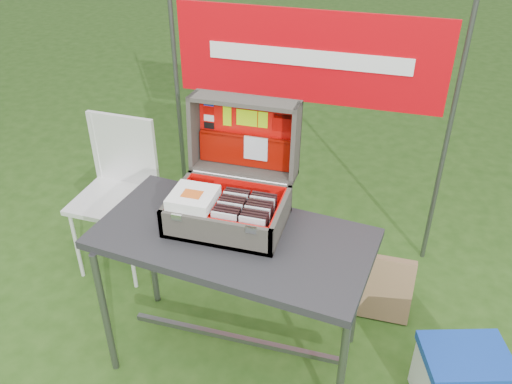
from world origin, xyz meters
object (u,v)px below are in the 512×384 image
(chair, at_px, (113,201))
(cooler, at_px, (460,379))
(table, at_px, (234,299))
(cardboard_box, at_px, (379,288))
(suitcase, at_px, (231,171))

(chair, bearing_deg, cooler, -12.11)
(table, relative_size, cardboard_box, 3.31)
(cooler, xyz_separation_m, cardboard_box, (-0.43, 0.52, 0.02))
(table, height_order, suitcase, suitcase)
(table, height_order, cardboard_box, table)
(suitcase, distance_m, chair, 1.14)
(chair, bearing_deg, suitcase, -20.94)
(suitcase, bearing_deg, cooler, -6.71)
(table, distance_m, cardboard_box, 0.90)
(cooler, relative_size, chair, 0.41)
(cardboard_box, bearing_deg, chair, 179.61)
(cooler, relative_size, cardboard_box, 1.02)
(table, xyz_separation_m, suitcase, (-0.05, 0.14, 0.67))
(cardboard_box, bearing_deg, table, -143.78)
(cooler, distance_m, chair, 2.17)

